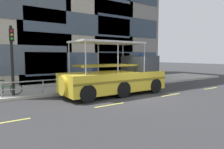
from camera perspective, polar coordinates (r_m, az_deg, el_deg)
ground_plane at (r=12.52m, az=6.35°, el=-6.40°), size 120.00×120.00×0.00m
sidewalk at (r=17.08m, az=-6.04°, el=-2.99°), size 32.00×4.80×0.18m
curb_edge at (r=14.96m, az=-1.48°, el=-4.12°), size 32.00×0.18×0.18m
lane_centreline at (r=11.90m, az=9.10°, el=-7.03°), size 25.80×0.12×0.01m
curb_guardrail at (r=14.60m, az=-5.80°, el=-1.69°), size 11.71×0.09×0.86m
traffic_light_pole at (r=13.11m, az=-26.72°, el=5.36°), size 0.24×0.46×4.11m
parking_sign at (r=17.94m, az=8.43°, el=3.29°), size 0.60×0.12×2.58m
leaned_bicycle at (r=13.46m, az=-27.89°, el=-3.76°), size 1.74×0.46×0.96m
duck_tour_boat at (r=13.42m, az=2.30°, el=-0.82°), size 8.65×2.67×3.44m
pedestrian_near_bow at (r=17.07m, az=3.73°, el=0.92°), size 0.29×0.48×1.76m
pedestrian_mid_left at (r=15.40m, az=-4.92°, el=0.36°), size 0.28×0.47×1.72m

